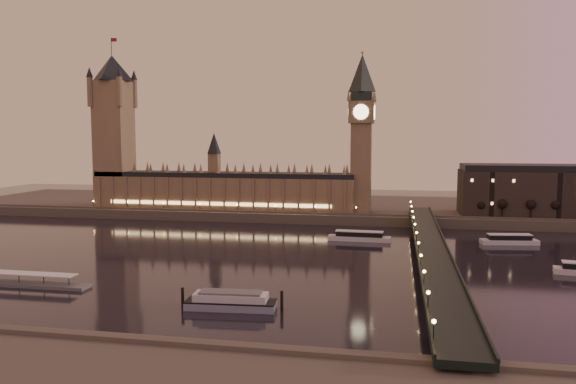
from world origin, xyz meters
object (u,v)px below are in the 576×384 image
Objects in this scene: cruise_boat_b at (509,240)px; pontoon_pier at (33,283)px; moored_barge at (231,301)px; cruise_boat_a at (359,236)px.

cruise_boat_b is 0.68× the size of pontoon_pier.
cruise_boat_b is 172.26m from moored_barge.
cruise_boat_a is 0.99× the size of moored_barge.
cruise_boat_b is at bearing 46.45° from moored_barge.
moored_barge reaches higher than cruise_boat_b.
pontoon_pier is (-79.97, 12.66, -1.36)m from moored_barge.
pontoon_pier is at bearing 166.76° from moored_barge.
moored_barge is at bearing -9.00° from pontoon_pier.
cruise_boat_a is 161.07m from pontoon_pier.
moored_barge is 0.78× the size of pontoon_pier.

